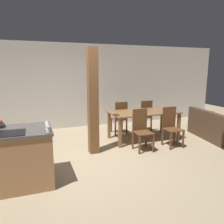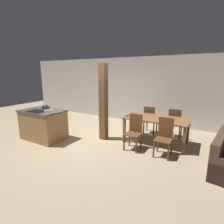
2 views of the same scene
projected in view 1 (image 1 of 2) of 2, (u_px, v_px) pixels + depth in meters
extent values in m
plane|color=#9E896B|center=(89.00, 159.00, 4.64)|extent=(16.00, 16.00, 0.00)
cube|color=beige|center=(67.00, 86.00, 6.98)|extent=(11.20, 0.08, 2.70)
cube|color=#9E7047|center=(10.00, 160.00, 3.52)|extent=(1.32, 0.83, 0.89)
cube|color=#4C4742|center=(7.00, 132.00, 3.44)|extent=(1.36, 0.87, 0.04)
cube|color=black|center=(5.00, 134.00, 3.25)|extent=(0.56, 0.40, 0.01)
sphere|color=red|center=(0.00, 122.00, 3.62)|extent=(0.08, 0.08, 0.08)
cylinder|color=silver|center=(48.00, 132.00, 3.30)|extent=(0.06, 0.06, 0.00)
cylinder|color=silver|center=(48.00, 129.00, 3.29)|extent=(0.01, 0.01, 0.09)
cone|color=silver|center=(48.00, 125.00, 3.27)|extent=(0.07, 0.07, 0.06)
cylinder|color=silver|center=(48.00, 131.00, 3.37)|extent=(0.06, 0.06, 0.00)
cylinder|color=silver|center=(48.00, 128.00, 3.36)|extent=(0.01, 0.01, 0.09)
cone|color=silver|center=(48.00, 123.00, 3.35)|extent=(0.07, 0.07, 0.06)
cylinder|color=silver|center=(48.00, 130.00, 3.45)|extent=(0.06, 0.06, 0.00)
cylinder|color=silver|center=(47.00, 127.00, 3.44)|extent=(0.01, 0.01, 0.09)
cone|color=silver|center=(47.00, 122.00, 3.43)|extent=(0.07, 0.07, 0.06)
cylinder|color=silver|center=(47.00, 128.00, 3.52)|extent=(0.06, 0.06, 0.00)
cylinder|color=silver|center=(47.00, 126.00, 3.51)|extent=(0.01, 0.01, 0.09)
cone|color=silver|center=(47.00, 121.00, 3.50)|extent=(0.07, 0.07, 0.06)
cube|color=brown|center=(144.00, 112.00, 5.85)|extent=(1.82, 0.94, 0.03)
cube|color=brown|center=(120.00, 133.00, 5.27)|extent=(0.07, 0.07, 0.74)
cube|color=brown|center=(179.00, 127.00, 5.83)|extent=(0.07, 0.07, 0.74)
cube|color=brown|center=(109.00, 125.00, 6.02)|extent=(0.07, 0.07, 0.74)
cube|color=brown|center=(162.00, 120.00, 6.58)|extent=(0.07, 0.07, 0.74)
cube|color=brown|center=(143.00, 133.00, 5.07)|extent=(0.40, 0.40, 0.02)
cube|color=brown|center=(140.00, 120.00, 5.19)|extent=(0.38, 0.02, 0.52)
cube|color=brown|center=(140.00, 145.00, 4.89)|extent=(0.04, 0.04, 0.43)
cube|color=brown|center=(153.00, 143.00, 5.00)|extent=(0.04, 0.04, 0.43)
cube|color=brown|center=(133.00, 140.00, 5.21)|extent=(0.04, 0.04, 0.43)
cube|color=brown|center=(146.00, 139.00, 5.33)|extent=(0.04, 0.04, 0.43)
cube|color=brown|center=(173.00, 129.00, 5.34)|extent=(0.40, 0.40, 0.02)
cube|color=brown|center=(169.00, 117.00, 5.46)|extent=(0.38, 0.02, 0.52)
cube|color=brown|center=(171.00, 141.00, 5.16)|extent=(0.04, 0.04, 0.43)
cube|color=brown|center=(183.00, 139.00, 5.28)|extent=(0.04, 0.04, 0.43)
cube|color=brown|center=(162.00, 137.00, 5.49)|extent=(0.04, 0.04, 0.43)
cube|color=brown|center=(174.00, 135.00, 5.60)|extent=(0.04, 0.04, 0.43)
cube|color=brown|center=(119.00, 119.00, 6.49)|extent=(0.40, 0.40, 0.02)
cube|color=brown|center=(121.00, 111.00, 6.26)|extent=(0.38, 0.02, 0.52)
cube|color=brown|center=(122.00, 124.00, 6.76)|extent=(0.04, 0.04, 0.43)
cube|color=brown|center=(111.00, 125.00, 6.64)|extent=(0.04, 0.04, 0.43)
cube|color=brown|center=(127.00, 127.00, 6.43)|extent=(0.04, 0.04, 0.43)
cube|color=brown|center=(115.00, 128.00, 6.31)|extent=(0.04, 0.04, 0.43)
cube|color=brown|center=(143.00, 117.00, 6.76)|extent=(0.40, 0.40, 0.02)
cube|color=brown|center=(147.00, 109.00, 6.54)|extent=(0.38, 0.02, 0.52)
cube|color=brown|center=(146.00, 122.00, 7.03)|extent=(0.04, 0.04, 0.43)
cube|color=brown|center=(136.00, 123.00, 6.91)|extent=(0.04, 0.04, 0.43)
cube|color=brown|center=(151.00, 125.00, 6.70)|extent=(0.04, 0.04, 0.43)
cube|color=brown|center=(141.00, 126.00, 6.58)|extent=(0.04, 0.04, 0.43)
cube|color=#473323|center=(217.00, 131.00, 6.00)|extent=(1.05, 1.78, 0.41)
cube|color=#473323|center=(208.00, 118.00, 5.86)|extent=(0.41, 1.69, 0.36)
cube|color=#473323|center=(201.00, 122.00, 6.73)|extent=(0.82, 0.26, 0.55)
cube|color=brown|center=(93.00, 102.00, 4.81)|extent=(0.21, 0.21, 2.35)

